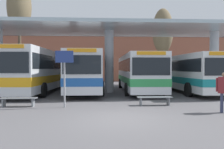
% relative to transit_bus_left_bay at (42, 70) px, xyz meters
% --- Properties ---
extents(ground_plane, '(100.00, 100.00, 0.00)m').
position_rel_transit_bus_left_bay_xyz_m(ground_plane, '(5.73, -10.30, -1.89)').
color(ground_plane, '#565456').
extents(townhouse_backdrop, '(40.00, 0.58, 9.03)m').
position_rel_transit_bus_left_bay_xyz_m(townhouse_backdrop, '(5.73, 14.76, 3.37)').
color(townhouse_backdrop, brown).
rests_on(townhouse_backdrop, ground_plane).
extents(station_canopy, '(22.96, 6.74, 5.38)m').
position_rel_transit_bus_left_bay_xyz_m(station_canopy, '(5.73, -0.76, 2.87)').
color(station_canopy, silver).
rests_on(station_canopy, ground_plane).
extents(transit_bus_left_bay, '(3.21, 12.21, 3.40)m').
position_rel_transit_bus_left_bay_xyz_m(transit_bus_left_bay, '(0.00, 0.00, 0.00)').
color(transit_bus_left_bay, silver).
rests_on(transit_bus_left_bay, ground_plane).
extents(transit_bus_center_bay, '(2.85, 12.31, 3.21)m').
position_rel_transit_bus_left_bay_xyz_m(transit_bus_center_bay, '(3.83, 0.38, -0.09)').
color(transit_bus_center_bay, silver).
rests_on(transit_bus_center_bay, ground_plane).
extents(transit_bus_right_bay, '(3.02, 10.85, 3.08)m').
position_rel_transit_bus_left_bay_xyz_m(transit_bus_right_bay, '(8.26, -0.08, -0.18)').
color(transit_bus_right_bay, silver).
rests_on(transit_bus_right_bay, ground_plane).
extents(transit_bus_far_right_bay, '(2.86, 10.79, 3.04)m').
position_rel_transit_bus_left_bay_xyz_m(transit_bus_far_right_bay, '(12.39, -0.64, -0.19)').
color(transit_bus_far_right_bay, white).
rests_on(transit_bus_far_right_bay, ground_plane).
extents(waiting_bench_mid_platform, '(1.87, 0.44, 0.46)m').
position_rel_transit_bus_left_bay_xyz_m(waiting_bench_mid_platform, '(7.89, -7.36, -1.55)').
color(waiting_bench_mid_platform, slate).
rests_on(waiting_bench_mid_platform, ground_plane).
extents(waiting_bench_far_platform, '(1.87, 0.44, 0.46)m').
position_rel_transit_bus_left_bay_xyz_m(waiting_bench_far_platform, '(0.74, -7.36, -1.55)').
color(waiting_bench_far_platform, slate).
rests_on(waiting_bench_far_platform, ground_plane).
extents(info_sign_platform, '(0.90, 0.09, 2.88)m').
position_rel_transit_bus_left_bay_xyz_m(info_sign_platform, '(3.16, -7.71, 0.16)').
color(info_sign_platform, gray).
rests_on(info_sign_platform, ground_plane).
extents(pedestrian_waiting, '(0.60, 0.48, 1.81)m').
position_rel_transit_bus_left_bay_xyz_m(pedestrian_waiting, '(10.49, -9.46, -0.79)').
color(pedestrian_waiting, '#333856').
rests_on(pedestrian_waiting, ground_plane).
extents(poplar_tree_behind_left, '(2.63, 2.63, 11.85)m').
position_rel_transit_bus_left_bay_xyz_m(poplar_tree_behind_left, '(-4.08, 6.39, 6.96)').
color(poplar_tree_behind_left, '#473A2B').
rests_on(poplar_tree_behind_left, ground_plane).
extents(poplar_tree_behind_right, '(2.50, 2.50, 9.29)m').
position_rel_transit_bus_left_bay_xyz_m(poplar_tree_behind_right, '(12.64, 7.47, 4.53)').
color(poplar_tree_behind_right, '#473A2B').
rests_on(poplar_tree_behind_right, ground_plane).
extents(parked_car_street, '(4.30, 2.28, 2.03)m').
position_rel_transit_bus_left_bay_xyz_m(parked_car_street, '(-5.73, 11.85, -0.91)').
color(parked_car_street, silver).
rests_on(parked_car_street, ground_plane).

